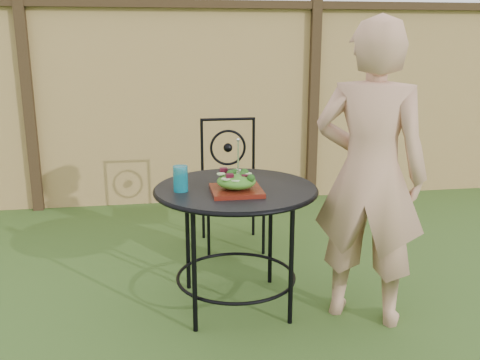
# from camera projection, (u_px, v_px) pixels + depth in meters

# --- Properties ---
(ground) EXTENTS (60.00, 60.00, 0.00)m
(ground) POSITION_uv_depth(u_px,v_px,m) (200.00, 310.00, 3.10)
(ground) COLOR #204014
(ground) RESTS_ON ground
(fence) EXTENTS (8.00, 0.12, 1.90)m
(fence) POSITION_uv_depth(u_px,v_px,m) (177.00, 104.00, 4.95)
(fence) COLOR tan
(fence) RESTS_ON ground
(patio_table) EXTENTS (0.92, 0.92, 0.72)m
(patio_table) POSITION_uv_depth(u_px,v_px,m) (236.00, 210.00, 3.03)
(patio_table) COLOR black
(patio_table) RESTS_ON ground
(patio_chair) EXTENTS (0.46, 0.46, 0.95)m
(patio_chair) POSITION_uv_depth(u_px,v_px,m) (231.00, 180.00, 4.01)
(patio_chair) COLOR black
(patio_chair) RESTS_ON ground
(diner) EXTENTS (0.72, 0.65, 1.65)m
(diner) POSITION_uv_depth(u_px,v_px,m) (370.00, 175.00, 2.85)
(diner) COLOR tan
(diner) RESTS_ON ground
(salad_plate) EXTENTS (0.27, 0.27, 0.02)m
(salad_plate) POSITION_uv_depth(u_px,v_px,m) (236.00, 191.00, 2.88)
(salad_plate) COLOR #3D0F08
(salad_plate) RESTS_ON patio_table
(salad) EXTENTS (0.21, 0.21, 0.08)m
(salad) POSITION_uv_depth(u_px,v_px,m) (236.00, 181.00, 2.86)
(salad) COLOR #235614
(salad) RESTS_ON salad_plate
(fork) EXTENTS (0.01, 0.01, 0.18)m
(fork) POSITION_uv_depth(u_px,v_px,m) (238.00, 158.00, 2.83)
(fork) COLOR silver
(fork) RESTS_ON salad
(drinking_glass) EXTENTS (0.08, 0.08, 0.14)m
(drinking_glass) POSITION_uv_depth(u_px,v_px,m) (181.00, 179.00, 2.89)
(drinking_glass) COLOR #0B6E83
(drinking_glass) RESTS_ON patio_table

